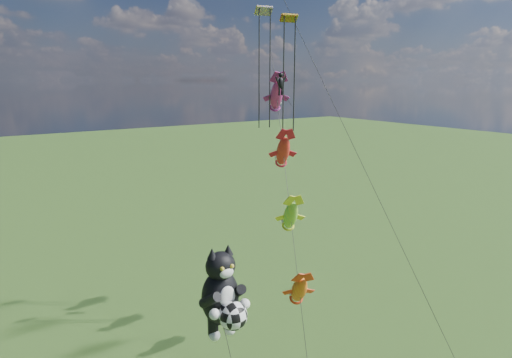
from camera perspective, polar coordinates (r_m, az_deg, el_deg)
cat_kite_rig at (r=21.76m, az=-4.43°, el=-15.13°), size 2.22×3.96×10.18m
fish_windsock_rig at (r=28.67m, az=4.12°, el=-0.51°), size 7.46×14.22×20.09m
parafoil_rig at (r=30.41m, az=3.71°, el=13.98°), size 3.83×17.29×26.22m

